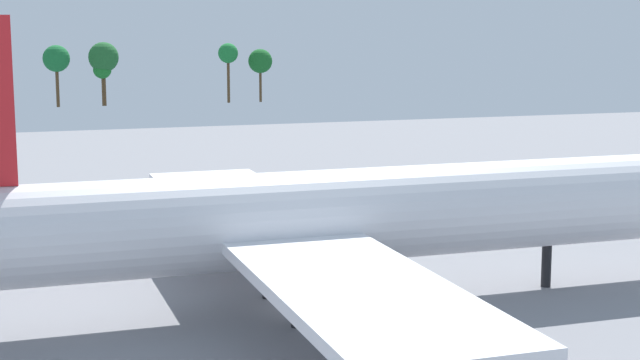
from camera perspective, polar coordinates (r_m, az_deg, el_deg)
ground_plane at (r=64.48m, az=0.00°, el=-7.55°), size 235.63×235.63×0.00m
cargo_airplane at (r=62.97m, az=-0.17°, el=-2.31°), size 58.91×52.33×19.07m
cargo_loader at (r=91.35m, az=-3.73°, el=-1.84°), size 4.65×4.03×2.45m
pushback_tractor at (r=87.06m, az=7.79°, el=-2.50°), size 4.15×5.47×2.02m
tree_line_backdrop at (r=230.76m, az=-14.03°, el=6.86°), size 94.80×6.98×14.77m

